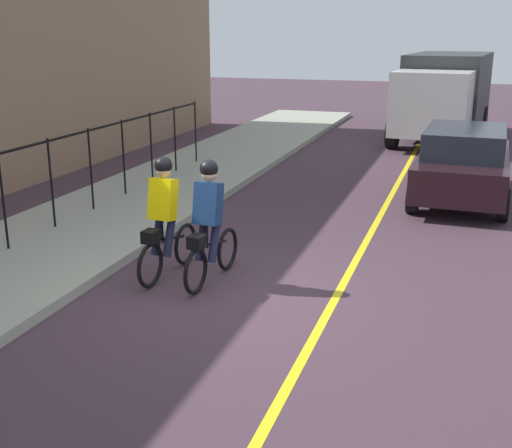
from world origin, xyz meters
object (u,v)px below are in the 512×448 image
Objects in this scene: cyclist_lead at (164,218)px; cyclist_follow at (209,223)px; box_truck_background at (444,92)px; patrol_sedan at (464,162)px.

cyclist_lead and cyclist_follow have the same top height.
cyclist_follow is 14.83m from box_truck_background.
patrol_sedan is (6.22, -3.34, -0.09)m from cyclist_follow.
cyclist_lead is 1.00× the size of cyclist_follow.
patrol_sedan is at bearing 11.20° from box_truck_background.
cyclist_lead is 7.40m from patrol_sedan.
box_truck_background reaches higher than cyclist_follow.
cyclist_follow reaches higher than patrol_sedan.
box_truck_background reaches higher than cyclist_lead.
cyclist_lead is 0.71m from cyclist_follow.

